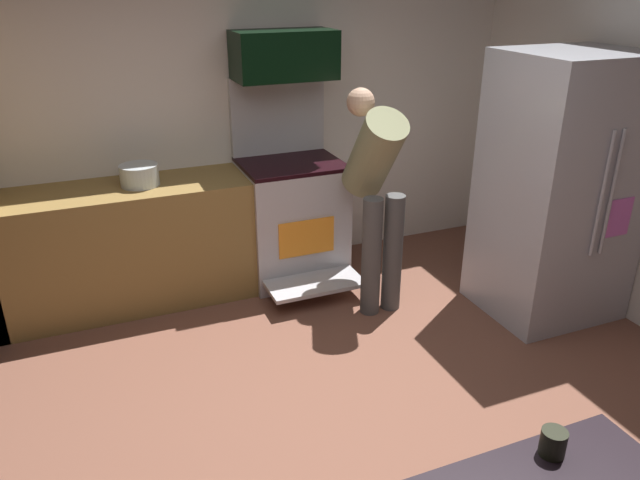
{
  "coord_description": "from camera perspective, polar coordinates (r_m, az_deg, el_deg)",
  "views": [
    {
      "loc": [
        -0.98,
        -2.25,
        2.27
      ],
      "look_at": [
        0.07,
        0.3,
        1.05
      ],
      "focal_mm": 33.88,
      "sensor_mm": 36.0,
      "label": 1
    }
  ],
  "objects": [
    {
      "name": "oven_range",
      "position": [
        4.8,
        -2.71,
        2.39
      ],
      "size": [
        0.76,
        0.98,
        1.55
      ],
      "color": "#B2B0B5",
      "rests_on": "ground"
    },
    {
      "name": "refrigerator",
      "position": [
        4.47,
        21.61,
        4.51
      ],
      "size": [
        0.88,
        0.81,
        1.83
      ],
      "color": "#B0B3BE",
      "rests_on": "ground"
    },
    {
      "name": "mug_tea",
      "position": [
        2.09,
        21.15,
        -17.42
      ],
      "size": [
        0.08,
        0.08,
        0.09
      ],
      "primitive_type": "cylinder",
      "color": "black",
      "rests_on": "counter_island"
    },
    {
      "name": "person_cook",
      "position": [
        4.24,
        5.29,
        5.13
      ],
      "size": [
        0.31,
        0.63,
        1.54
      ],
      "color": "#4A4A4A",
      "rests_on": "ground"
    },
    {
      "name": "ground_plane",
      "position": [
        3.35,
        0.93,
        -19.04
      ],
      "size": [
        5.2,
        4.8,
        0.02
      ],
      "primitive_type": "cube",
      "color": "brown"
    },
    {
      "name": "wall_back",
      "position": [
        4.79,
        -10.24,
        11.83
      ],
      "size": [
        5.2,
        0.12,
        2.6
      ],
      "primitive_type": "cube",
      "color": "silver",
      "rests_on": "ground"
    },
    {
      "name": "microwave",
      "position": [
        4.59,
        -3.42,
        17.05
      ],
      "size": [
        0.74,
        0.38,
        0.35
      ],
      "primitive_type": "cube",
      "color": "black",
      "rests_on": "oven_range"
    },
    {
      "name": "stock_pot",
      "position": [
        4.44,
        -16.69,
        5.89
      ],
      "size": [
        0.27,
        0.27,
        0.15
      ],
      "primitive_type": "cylinder",
      "color": "#B5C0C4",
      "rests_on": "lower_cabinet_run"
    },
    {
      "name": "lower_cabinet_run",
      "position": [
        4.61,
        -19.42,
        -0.84
      ],
      "size": [
        2.4,
        0.6,
        0.9
      ],
      "primitive_type": "cube",
      "color": "olive",
      "rests_on": "ground"
    }
  ]
}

